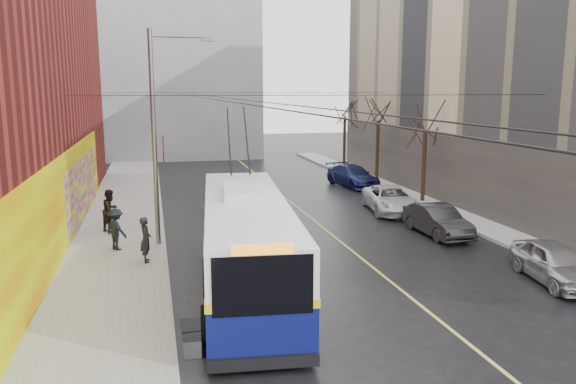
# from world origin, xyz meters

# --- Properties ---
(ground) EXTENTS (140.00, 140.00, 0.00)m
(ground) POSITION_xyz_m (0.00, 0.00, 0.00)
(ground) COLOR black
(ground) RESTS_ON ground
(sidewalk_left) EXTENTS (4.00, 60.00, 0.15)m
(sidewalk_left) POSITION_xyz_m (-8.00, 12.00, 0.07)
(sidewalk_left) COLOR gray
(sidewalk_left) RESTS_ON ground
(sidewalk_right) EXTENTS (2.00, 60.00, 0.15)m
(sidewalk_right) POSITION_xyz_m (9.00, 12.00, 0.07)
(sidewalk_right) COLOR gray
(sidewalk_right) RESTS_ON ground
(lane_line) EXTENTS (0.12, 50.00, 0.01)m
(lane_line) POSITION_xyz_m (1.50, 14.00, 0.00)
(lane_line) COLOR #BFB74C
(lane_line) RESTS_ON ground
(building_right) EXTENTS (14.06, 36.00, 16.00)m
(building_right) POSITION_xyz_m (16.99, 14.00, 7.99)
(building_right) COLOR #C9B791
(building_right) RESTS_ON ground
(building_far) EXTENTS (20.50, 12.10, 18.00)m
(building_far) POSITION_xyz_m (-6.00, 44.99, 9.02)
(building_far) COLOR gray
(building_far) RESTS_ON ground
(streetlight_pole) EXTENTS (2.65, 0.60, 9.00)m
(streetlight_pole) POSITION_xyz_m (-6.14, 10.00, 4.85)
(streetlight_pole) COLOR slate
(streetlight_pole) RESTS_ON ground
(catenary_wires) EXTENTS (18.00, 60.00, 0.22)m
(catenary_wires) POSITION_xyz_m (-2.54, 14.77, 6.25)
(catenary_wires) COLOR black
(tree_near) EXTENTS (3.20, 3.20, 6.40)m
(tree_near) POSITION_xyz_m (9.00, 16.00, 4.98)
(tree_near) COLOR black
(tree_near) RESTS_ON ground
(tree_mid) EXTENTS (3.20, 3.20, 6.68)m
(tree_mid) POSITION_xyz_m (9.00, 23.00, 5.25)
(tree_mid) COLOR black
(tree_mid) RESTS_ON ground
(tree_far) EXTENTS (3.20, 3.20, 6.57)m
(tree_far) POSITION_xyz_m (9.00, 30.00, 5.14)
(tree_far) COLOR black
(tree_far) RESTS_ON ground
(puddle) EXTENTS (1.93, 2.60, 0.01)m
(puddle) POSITION_xyz_m (-4.86, 0.72, 0.00)
(puddle) COLOR black
(puddle) RESTS_ON ground
(pigeons_flying) EXTENTS (5.99, 2.48, 0.76)m
(pigeons_flying) POSITION_xyz_m (-2.08, 10.63, 6.70)
(pigeons_flying) COLOR slate
(trolleybus) EXTENTS (3.87, 12.57, 5.88)m
(trolleybus) POSITION_xyz_m (-3.47, 4.24, 1.64)
(trolleybus) COLOR #0A0F4B
(trolleybus) RESTS_ON ground
(parked_car_a) EXTENTS (2.31, 4.35, 1.41)m
(parked_car_a) POSITION_xyz_m (7.00, 2.21, 0.71)
(parked_car_a) COLOR #A2A3A7
(parked_car_a) RESTS_ON ground
(parked_car_b) EXTENTS (1.59, 4.29, 1.40)m
(parked_car_b) POSITION_xyz_m (6.18, 9.00, 0.70)
(parked_car_b) COLOR #28282B
(parked_car_b) RESTS_ON ground
(parked_car_c) EXTENTS (3.07, 5.36, 1.41)m
(parked_car_c) POSITION_xyz_m (6.17, 14.16, 0.70)
(parked_car_c) COLOR silver
(parked_car_c) RESTS_ON ground
(parked_car_d) EXTENTS (2.85, 5.27, 1.45)m
(parked_car_d) POSITION_xyz_m (7.00, 22.47, 0.73)
(parked_car_d) COLOR #161C4D
(parked_car_d) RESTS_ON ground
(following_car) EXTENTS (2.32, 4.74, 1.55)m
(following_car) POSITION_xyz_m (-2.78, 16.02, 0.78)
(following_car) COLOR #B8B8BD
(following_car) RESTS_ON ground
(pedestrian_a) EXTENTS (0.45, 0.66, 1.75)m
(pedestrian_a) POSITION_xyz_m (-6.78, 7.47, 1.02)
(pedestrian_a) COLOR black
(pedestrian_a) RESTS_ON sidewalk_left
(pedestrian_b) EXTENTS (1.08, 1.17, 1.92)m
(pedestrian_b) POSITION_xyz_m (-8.39, 12.94, 1.11)
(pedestrian_b) COLOR black
(pedestrian_b) RESTS_ON sidewalk_left
(pedestrian_c) EXTENTS (1.21, 1.26, 1.72)m
(pedestrian_c) POSITION_xyz_m (-7.96, 9.47, 1.01)
(pedestrian_c) COLOR black
(pedestrian_c) RESTS_ON sidewalk_left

